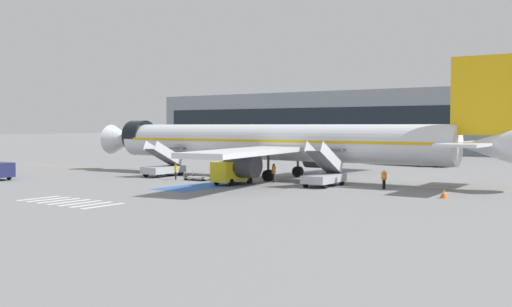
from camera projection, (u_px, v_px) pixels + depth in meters
ground_plane at (261, 177)px, 62.24m from camera, size 600.00×600.00×0.00m
apron_leadline_yellow at (269, 178)px, 61.34m from camera, size 81.81×3.72×0.01m
apron_stand_patch_blue at (205, 186)px, 53.20m from camera, size 4.15×9.81×0.01m
apron_walkway_bar_0 at (39, 198)px, 44.32m from camera, size 0.44×3.60×0.01m
apron_walkway_bar_1 at (49, 199)px, 43.62m from camera, size 0.44×3.60×0.01m
apron_walkway_bar_2 at (59, 201)px, 42.92m from camera, size 0.44×3.60×0.01m
apron_walkway_bar_3 at (69, 202)px, 42.22m from camera, size 0.44×3.60×0.01m
apron_walkway_bar_4 at (80, 203)px, 41.52m from camera, size 0.44×3.60×0.01m
apron_walkway_bar_5 at (92, 204)px, 40.82m from camera, size 0.44×3.60×0.01m
apron_walkway_bar_6 at (103, 206)px, 40.12m from camera, size 0.44×3.60×0.01m
airliner at (275, 143)px, 60.78m from camera, size 47.47×35.86×11.19m
boarding_stairs_forward at (164, 167)px, 63.35m from camera, size 2.40×5.31×3.81m
boarding_stairs_aft at (324, 175)px, 52.97m from camera, size 2.40×5.31×4.05m
fuel_tanker at (416, 153)px, 80.01m from camera, size 10.27×3.77×3.43m
service_van_1 at (233, 170)px, 54.86m from camera, size 1.87×4.50×2.12m
baggage_cart at (198, 178)px, 58.90m from camera, size 2.73×1.74×0.87m
ground_crew_0 at (384, 178)px, 50.65m from camera, size 0.39×0.49×1.65m
ground_crew_1 at (221, 169)px, 59.98m from camera, size 0.49×0.38×1.74m
ground_crew_2 at (176, 170)px, 59.48m from camera, size 0.43×0.48×1.61m
ground_crew_3 at (274, 172)px, 56.40m from camera, size 0.48×0.43×1.80m
traffic_cone_0 at (444, 194)px, 44.46m from camera, size 0.59×0.59×0.66m
terminal_building at (426, 121)px, 118.70m from camera, size 130.69×12.10×12.57m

